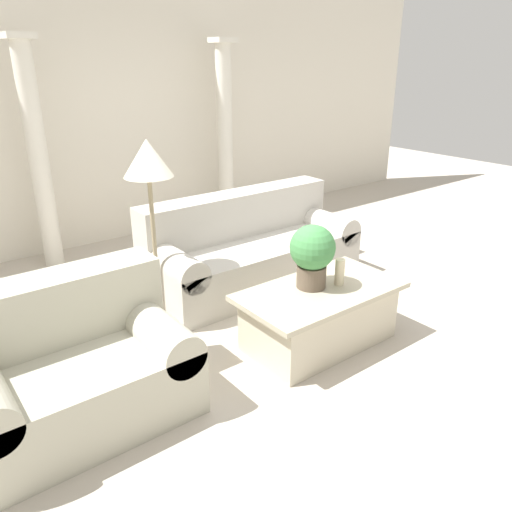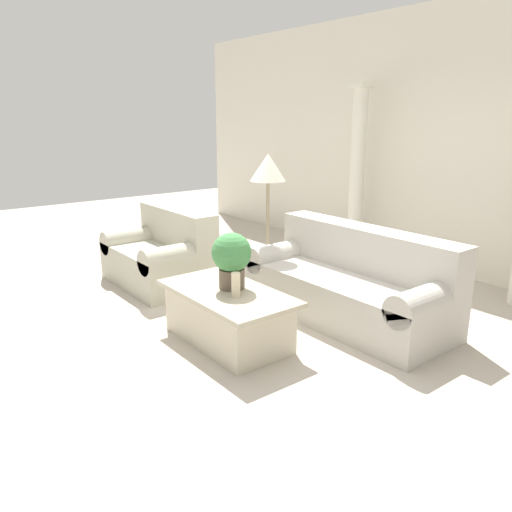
{
  "view_description": "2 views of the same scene",
  "coord_description": "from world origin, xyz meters",
  "px_view_note": "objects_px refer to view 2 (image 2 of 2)",
  "views": [
    {
      "loc": [
        -2.4,
        -2.77,
        2.09
      ],
      "look_at": [
        -0.16,
        0.14,
        0.62
      ],
      "focal_mm": 35.0,
      "sensor_mm": 36.0,
      "label": 1
    },
    {
      "loc": [
        3.37,
        -2.66,
        1.91
      ],
      "look_at": [
        -0.09,
        0.04,
        0.67
      ],
      "focal_mm": 35.0,
      "sensor_mm": 36.0,
      "label": 2
    }
  ],
  "objects_px": {
    "floor_lamp": "(268,176)",
    "coffee_table": "(228,316)",
    "potted_plant": "(232,257)",
    "sofa_long": "(350,283)",
    "loveseat": "(162,254)"
  },
  "relations": [
    {
      "from": "coffee_table",
      "to": "floor_lamp",
      "type": "height_order",
      "value": "floor_lamp"
    },
    {
      "from": "floor_lamp",
      "to": "sofa_long",
      "type": "bearing_deg",
      "value": 7.7
    },
    {
      "from": "sofa_long",
      "to": "floor_lamp",
      "type": "bearing_deg",
      "value": -172.3
    },
    {
      "from": "coffee_table",
      "to": "loveseat",
      "type": "bearing_deg",
      "value": 170.11
    },
    {
      "from": "coffee_table",
      "to": "floor_lamp",
      "type": "bearing_deg",
      "value": 126.09
    },
    {
      "from": "coffee_table",
      "to": "potted_plant",
      "type": "xyz_separation_m",
      "value": [
        -0.03,
        0.07,
        0.51
      ]
    },
    {
      "from": "floor_lamp",
      "to": "coffee_table",
      "type": "bearing_deg",
      "value": -53.91
    },
    {
      "from": "sofa_long",
      "to": "potted_plant",
      "type": "xyz_separation_m",
      "value": [
        -0.31,
        -1.17,
        0.4
      ]
    },
    {
      "from": "sofa_long",
      "to": "floor_lamp",
      "type": "height_order",
      "value": "floor_lamp"
    },
    {
      "from": "potted_plant",
      "to": "sofa_long",
      "type": "bearing_deg",
      "value": 75.29
    },
    {
      "from": "loveseat",
      "to": "coffee_table",
      "type": "bearing_deg",
      "value": -9.89
    },
    {
      "from": "loveseat",
      "to": "potted_plant",
      "type": "height_order",
      "value": "potted_plant"
    },
    {
      "from": "loveseat",
      "to": "potted_plant",
      "type": "bearing_deg",
      "value": -7.72
    },
    {
      "from": "coffee_table",
      "to": "potted_plant",
      "type": "relative_size",
      "value": 2.59
    },
    {
      "from": "loveseat",
      "to": "floor_lamp",
      "type": "relative_size",
      "value": 0.86
    }
  ]
}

